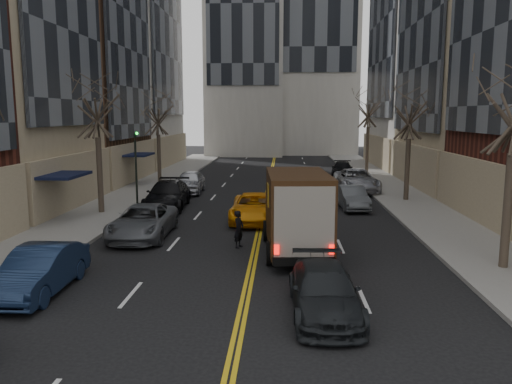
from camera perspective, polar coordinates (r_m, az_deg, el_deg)
sidewalk_left at (r=35.16m, az=-13.60°, el=-0.13°), size 4.00×66.00×0.15m
sidewalk_right at (r=34.60m, az=16.29°, el=-0.38°), size 4.00×66.00×0.15m
tree_lf_mid at (r=28.08m, az=-17.84°, el=10.85°), size 3.20×3.20×8.91m
tree_lf_far at (r=40.48m, az=-11.19°, el=9.55°), size 3.20×3.20×8.12m
tree_rt_mid at (r=32.20m, az=17.23°, el=9.80°), size 3.20×3.20×8.32m
tree_rt_far at (r=46.91m, az=12.78°, el=10.26°), size 3.20×3.20×9.11m
traffic_signal at (r=29.61m, az=-13.57°, el=3.58°), size 0.29×0.26×4.70m
ups_truck at (r=19.53m, az=4.62°, el=-2.33°), size 2.75×6.06×3.24m
observer_sedan at (r=13.98m, az=7.82°, el=-11.15°), size 1.97×4.53×1.30m
taxi at (r=25.48m, az=-0.23°, el=-1.81°), size 2.38×5.05×1.40m
pedestrian at (r=20.46m, az=-1.98°, el=-4.27°), size 0.55×0.66×1.54m
parked_lf_b at (r=16.72m, az=-23.50°, el=-8.22°), size 1.54×4.34×1.43m
parked_lf_c at (r=22.69m, az=-12.80°, el=-3.33°), size 2.46×5.17×1.42m
parked_lf_d at (r=29.38m, az=-10.08°, el=-0.35°), size 2.48×5.52×1.57m
parked_lf_e at (r=35.04m, az=-7.57°, el=1.16°), size 1.97×4.57×1.54m
parked_rt_a at (r=29.36m, az=10.93°, el=-0.62°), size 1.68×4.12×1.33m
parked_rt_b at (r=35.96m, az=11.42°, el=1.30°), size 2.91×5.85×1.59m
parked_rt_c at (r=44.53m, az=9.82°, el=2.58°), size 2.33×4.66×1.30m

